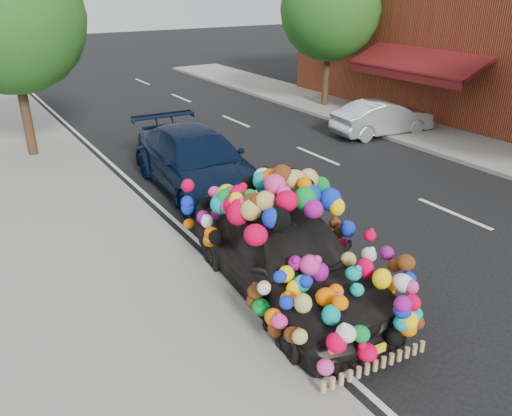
% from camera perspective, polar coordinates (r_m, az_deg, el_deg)
% --- Properties ---
extents(ground, '(100.00, 100.00, 0.00)m').
position_cam_1_polar(ground, '(9.91, 8.90, -5.34)').
color(ground, black).
rests_on(ground, ground).
extents(sidewalk, '(4.00, 60.00, 0.12)m').
position_cam_1_polar(sidewalk, '(8.12, -15.42, -12.92)').
color(sidewalk, gray).
rests_on(sidewalk, ground).
extents(kerb, '(0.15, 60.00, 0.13)m').
position_cam_1_polar(kerb, '(8.70, -3.05, -9.13)').
color(kerb, gray).
rests_on(kerb, ground).
extents(footpath_far, '(3.00, 40.00, 0.12)m').
position_cam_1_polar(footpath_far, '(17.55, 23.11, 6.49)').
color(footpath_far, gray).
rests_on(footpath_far, ground).
extents(lane_markings, '(6.00, 50.00, 0.01)m').
position_cam_1_polar(lane_markings, '(12.38, 21.65, -0.57)').
color(lane_markings, silver).
rests_on(lane_markings, ground).
extents(tree_near_sidewalk, '(4.20, 4.20, 6.13)m').
position_cam_1_polar(tree_near_sidewalk, '(16.02, -26.54, 18.98)').
color(tree_near_sidewalk, '#332114').
rests_on(tree_near_sidewalk, ground).
extents(tree_far_b, '(4.00, 4.00, 5.90)m').
position_cam_1_polar(tree_far_b, '(21.46, 8.43, 21.50)').
color(tree_far_b, '#332114').
rests_on(tree_far_b, ground).
extents(plush_art_car, '(2.59, 4.91, 2.20)m').
position_cam_1_polar(plush_art_car, '(8.13, 3.50, -3.03)').
color(plush_art_car, black).
rests_on(plush_art_car, ground).
extents(navy_sedan, '(2.43, 5.33, 1.51)m').
position_cam_1_polar(navy_sedan, '(12.70, -6.75, 5.30)').
color(navy_sedan, black).
rests_on(navy_sedan, ground).
extents(silver_hatchback, '(3.75, 1.72, 1.19)m').
position_cam_1_polar(silver_hatchback, '(18.09, 14.29, 9.95)').
color(silver_hatchback, silver).
rests_on(silver_hatchback, ground).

